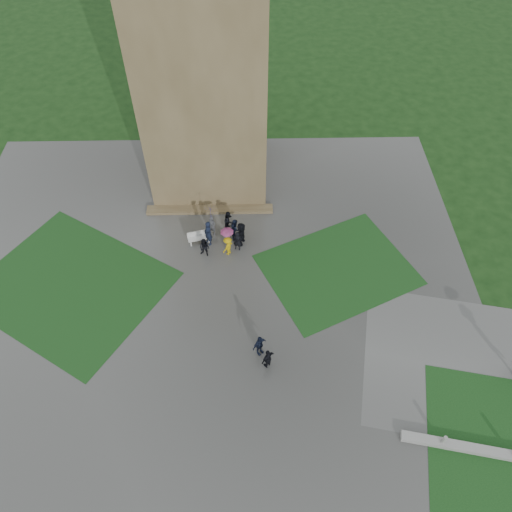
{
  "coord_description": "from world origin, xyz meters",
  "views": [
    {
      "loc": [
        2.81,
        -15.1,
        25.19
      ],
      "look_at": [
        3.2,
        5.25,
        1.2
      ],
      "focal_mm": 35.0,
      "sensor_mm": 36.0,
      "label": 1
    }
  ],
  "objects_px": {
    "pedestrian_mid": "(259,345)",
    "bench": "(199,237)",
    "pedestrian_near": "(268,358)",
    "tower": "(203,61)"
  },
  "relations": [
    {
      "from": "tower",
      "to": "pedestrian_mid",
      "type": "distance_m",
      "value": 18.23
    },
    {
      "from": "bench",
      "to": "pedestrian_near",
      "type": "bearing_deg",
      "value": -79.44
    },
    {
      "from": "tower",
      "to": "pedestrian_mid",
      "type": "bearing_deg",
      "value": -78.4
    },
    {
      "from": "tower",
      "to": "bench",
      "type": "relative_size",
      "value": 11.27
    },
    {
      "from": "pedestrian_mid",
      "to": "bench",
      "type": "bearing_deg",
      "value": 74.77
    },
    {
      "from": "tower",
      "to": "bench",
      "type": "bearing_deg",
      "value": -94.53
    },
    {
      "from": "bench",
      "to": "tower",
      "type": "bearing_deg",
      "value": 71.39
    },
    {
      "from": "pedestrian_mid",
      "to": "pedestrian_near",
      "type": "bearing_deg",
      "value": -100.75
    },
    {
      "from": "tower",
      "to": "pedestrian_mid",
      "type": "height_order",
      "value": "tower"
    },
    {
      "from": "tower",
      "to": "pedestrian_mid",
      "type": "relative_size",
      "value": 11.29
    }
  ]
}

